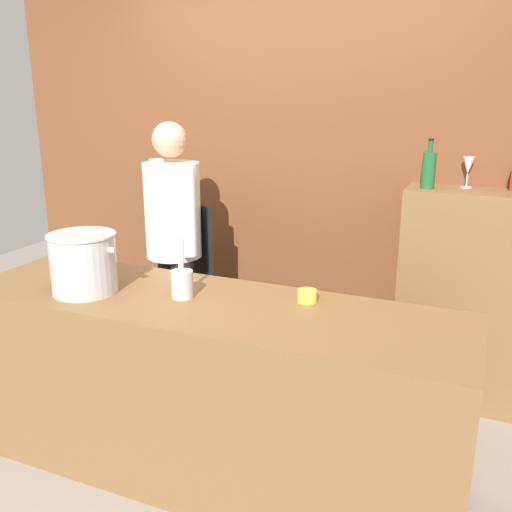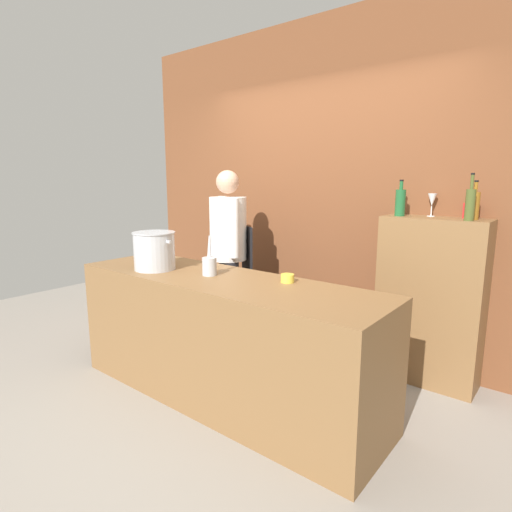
{
  "view_description": "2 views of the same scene",
  "coord_description": "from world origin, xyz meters",
  "px_view_note": "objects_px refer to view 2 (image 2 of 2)",
  "views": [
    {
      "loc": [
        1.17,
        -2.15,
        1.84
      ],
      "look_at": [
        0.14,
        0.26,
        1.06
      ],
      "focal_mm": 39.66,
      "sensor_mm": 36.0,
      "label": 1
    },
    {
      "loc": [
        1.95,
        -2.06,
        1.59
      ],
      "look_at": [
        0.05,
        0.32,
        1.02
      ],
      "focal_mm": 29.13,
      "sensor_mm": 36.0,
      "label": 2
    }
  ],
  "objects_px": {
    "stockpot_large": "(154,251)",
    "wine_bottle_olive": "(470,204)",
    "chef": "(229,246)",
    "butter_jar": "(287,278)",
    "spice_tin_red": "(470,211)",
    "wine_glass_tall": "(432,201)",
    "wine_bottle_green": "(400,202)",
    "utensil_crock": "(209,266)",
    "wine_bottle_amber": "(474,205)"
  },
  "relations": [
    {
      "from": "stockpot_large",
      "to": "wine_bottle_olive",
      "type": "bearing_deg",
      "value": 31.87
    },
    {
      "from": "chef",
      "to": "butter_jar",
      "type": "relative_size",
      "value": 18.23
    },
    {
      "from": "chef",
      "to": "butter_jar",
      "type": "height_order",
      "value": "chef"
    },
    {
      "from": "wine_bottle_olive",
      "to": "spice_tin_red",
      "type": "bearing_deg",
      "value": 100.94
    },
    {
      "from": "wine_glass_tall",
      "to": "spice_tin_red",
      "type": "height_order",
      "value": "wine_glass_tall"
    },
    {
      "from": "wine_bottle_green",
      "to": "wine_glass_tall",
      "type": "relative_size",
      "value": 1.58
    },
    {
      "from": "chef",
      "to": "wine_bottle_green",
      "type": "xyz_separation_m",
      "value": [
        1.44,
        0.39,
        0.44
      ]
    },
    {
      "from": "stockpot_large",
      "to": "spice_tin_red",
      "type": "relative_size",
      "value": 3.37
    },
    {
      "from": "wine_bottle_olive",
      "to": "utensil_crock",
      "type": "bearing_deg",
      "value": -143.38
    },
    {
      "from": "utensil_crock",
      "to": "wine_glass_tall",
      "type": "relative_size",
      "value": 1.63
    },
    {
      "from": "butter_jar",
      "to": "wine_bottle_amber",
      "type": "distance_m",
      "value": 1.43
    },
    {
      "from": "stockpot_large",
      "to": "wine_bottle_amber",
      "type": "xyz_separation_m",
      "value": [
        1.92,
        1.3,
        0.36
      ]
    },
    {
      "from": "chef",
      "to": "wine_glass_tall",
      "type": "relative_size",
      "value": 9.41
    },
    {
      "from": "butter_jar",
      "to": "wine_bottle_olive",
      "type": "distance_m",
      "value": 1.35
    },
    {
      "from": "utensil_crock",
      "to": "wine_bottle_green",
      "type": "xyz_separation_m",
      "value": [
        0.94,
        1.15,
        0.44
      ]
    },
    {
      "from": "utensil_crock",
      "to": "wine_bottle_olive",
      "type": "relative_size",
      "value": 0.89
    },
    {
      "from": "stockpot_large",
      "to": "wine_bottle_olive",
      "type": "relative_size",
      "value": 1.18
    },
    {
      "from": "wine_bottle_green",
      "to": "wine_glass_tall",
      "type": "xyz_separation_m",
      "value": [
        0.2,
        0.12,
        0.01
      ]
    },
    {
      "from": "wine_bottle_amber",
      "to": "wine_bottle_green",
      "type": "distance_m",
      "value": 0.51
    },
    {
      "from": "stockpot_large",
      "to": "wine_glass_tall",
      "type": "height_order",
      "value": "wine_glass_tall"
    },
    {
      "from": "utensil_crock",
      "to": "wine_bottle_amber",
      "type": "relative_size",
      "value": 1.04
    },
    {
      "from": "chef",
      "to": "wine_glass_tall",
      "type": "xyz_separation_m",
      "value": [
        1.64,
        0.51,
        0.46
      ]
    },
    {
      "from": "utensil_crock",
      "to": "wine_bottle_olive",
      "type": "xyz_separation_m",
      "value": [
        1.45,
        1.07,
        0.45
      ]
    },
    {
      "from": "wine_bottle_green",
      "to": "wine_glass_tall",
      "type": "bearing_deg",
      "value": 30.65
    },
    {
      "from": "butter_jar",
      "to": "wine_bottle_green",
      "type": "distance_m",
      "value": 1.15
    },
    {
      "from": "stockpot_large",
      "to": "wine_bottle_green",
      "type": "relative_size",
      "value": 1.37
    },
    {
      "from": "chef",
      "to": "spice_tin_red",
      "type": "height_order",
      "value": "chef"
    },
    {
      "from": "utensil_crock",
      "to": "butter_jar",
      "type": "distance_m",
      "value": 0.59
    },
    {
      "from": "stockpot_large",
      "to": "butter_jar",
      "type": "relative_size",
      "value": 4.19
    },
    {
      "from": "chef",
      "to": "butter_jar",
      "type": "xyz_separation_m",
      "value": [
        1.05,
        -0.58,
        -0.04
      ]
    },
    {
      "from": "wine_bottle_amber",
      "to": "wine_bottle_green",
      "type": "height_order",
      "value": "wine_bottle_green"
    },
    {
      "from": "wine_bottle_green",
      "to": "spice_tin_red",
      "type": "bearing_deg",
      "value": 15.57
    },
    {
      "from": "wine_glass_tall",
      "to": "wine_bottle_green",
      "type": "bearing_deg",
      "value": -149.35
    },
    {
      "from": "chef",
      "to": "wine_bottle_olive",
      "type": "height_order",
      "value": "chef"
    },
    {
      "from": "wine_bottle_olive",
      "to": "spice_tin_red",
      "type": "distance_m",
      "value": 0.22
    },
    {
      "from": "chef",
      "to": "wine_glass_tall",
      "type": "height_order",
      "value": "chef"
    },
    {
      "from": "butter_jar",
      "to": "wine_bottle_green",
      "type": "bearing_deg",
      "value": 68.4
    },
    {
      "from": "chef",
      "to": "utensil_crock",
      "type": "height_order",
      "value": "chef"
    },
    {
      "from": "utensil_crock",
      "to": "spice_tin_red",
      "type": "xyz_separation_m",
      "value": [
        1.41,
        1.28,
        0.39
      ]
    },
    {
      "from": "chef",
      "to": "spice_tin_red",
      "type": "xyz_separation_m",
      "value": [
        1.9,
        0.52,
        0.39
      ]
    },
    {
      "from": "wine_glass_tall",
      "to": "spice_tin_red",
      "type": "xyz_separation_m",
      "value": [
        0.27,
        0.01,
        -0.06
      ]
    },
    {
      "from": "spice_tin_red",
      "to": "chef",
      "type": "bearing_deg",
      "value": -164.62
    },
    {
      "from": "utensil_crock",
      "to": "wine_bottle_olive",
      "type": "bearing_deg",
      "value": 36.62
    },
    {
      "from": "wine_bottle_olive",
      "to": "wine_bottle_amber",
      "type": "bearing_deg",
      "value": 87.71
    },
    {
      "from": "butter_jar",
      "to": "wine_bottle_amber",
      "type": "height_order",
      "value": "wine_bottle_amber"
    },
    {
      "from": "wine_bottle_amber",
      "to": "wine_glass_tall",
      "type": "distance_m",
      "value": 0.32
    },
    {
      "from": "stockpot_large",
      "to": "wine_bottle_green",
      "type": "distance_m",
      "value": 1.93
    },
    {
      "from": "butter_jar",
      "to": "wine_bottle_green",
      "type": "relative_size",
      "value": 0.33
    },
    {
      "from": "chef",
      "to": "wine_bottle_green",
      "type": "relative_size",
      "value": 5.96
    },
    {
      "from": "wine_bottle_amber",
      "to": "wine_glass_tall",
      "type": "height_order",
      "value": "wine_bottle_amber"
    }
  ]
}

